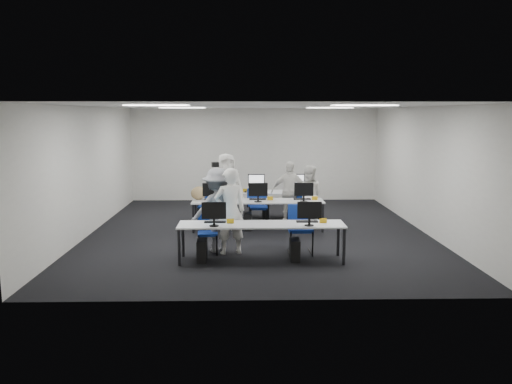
{
  "coord_description": "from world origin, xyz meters",
  "views": [
    {
      "loc": [
        -0.32,
        -11.78,
        2.83
      ],
      "look_at": [
        -0.05,
        -0.17,
        1.0
      ],
      "focal_mm": 35.0,
      "sensor_mm": 36.0,
      "label": 1
    }
  ],
  "objects_px": {
    "chair_1": "(300,238)",
    "student_0": "(230,211)",
    "desk_mid": "(258,203)",
    "student_2": "(227,189)",
    "photographer": "(218,210)",
    "chair_5": "(215,212)",
    "chair_6": "(256,211)",
    "student_1": "(308,195)",
    "chair_7": "(303,212)",
    "desk_front": "(261,226)",
    "chair_4": "(302,213)",
    "student_3": "(289,192)",
    "chair_2": "(209,214)",
    "chair_0": "(208,241)",
    "chair_3": "(259,214)"
  },
  "relations": [
    {
      "from": "chair_2",
      "to": "student_1",
      "type": "xyz_separation_m",
      "value": [
        2.53,
        -0.0,
        0.46
      ]
    },
    {
      "from": "chair_4",
      "to": "student_2",
      "type": "xyz_separation_m",
      "value": [
        -1.95,
        -0.0,
        0.64
      ]
    },
    {
      "from": "desk_front",
      "to": "student_0",
      "type": "relative_size",
      "value": 1.81
    },
    {
      "from": "chair_0",
      "to": "student_1",
      "type": "bearing_deg",
      "value": 42.35
    },
    {
      "from": "chair_7",
      "to": "photographer",
      "type": "height_order",
      "value": "photographer"
    },
    {
      "from": "chair_2",
      "to": "chair_3",
      "type": "relative_size",
      "value": 1.06
    },
    {
      "from": "chair_1",
      "to": "student_1",
      "type": "distance_m",
      "value": 2.71
    },
    {
      "from": "desk_mid",
      "to": "student_1",
      "type": "height_order",
      "value": "student_1"
    },
    {
      "from": "chair_2",
      "to": "chair_6",
      "type": "height_order",
      "value": "chair_2"
    },
    {
      "from": "chair_3",
      "to": "photographer",
      "type": "relative_size",
      "value": 0.52
    },
    {
      "from": "chair_0",
      "to": "chair_7",
      "type": "height_order",
      "value": "chair_7"
    },
    {
      "from": "chair_4",
      "to": "chair_1",
      "type": "bearing_deg",
      "value": -81.93
    },
    {
      "from": "chair_5",
      "to": "chair_3",
      "type": "bearing_deg",
      "value": -5.92
    },
    {
      "from": "chair_5",
      "to": "desk_front",
      "type": "bearing_deg",
      "value": -59.67
    },
    {
      "from": "chair_5",
      "to": "photographer",
      "type": "bearing_deg",
      "value": -72.61
    },
    {
      "from": "desk_mid",
      "to": "student_2",
      "type": "bearing_deg",
      "value": 140.08
    },
    {
      "from": "chair_6",
      "to": "student_1",
      "type": "height_order",
      "value": "student_1"
    },
    {
      "from": "chair_2",
      "to": "chair_5",
      "type": "height_order",
      "value": "chair_2"
    },
    {
      "from": "chair_1",
      "to": "photographer",
      "type": "distance_m",
      "value": 1.79
    },
    {
      "from": "chair_4",
      "to": "chair_5",
      "type": "xyz_separation_m",
      "value": [
        -2.27,
        0.23,
        -0.01
      ]
    },
    {
      "from": "chair_4",
      "to": "chair_7",
      "type": "distance_m",
      "value": 0.2
    },
    {
      "from": "student_3",
      "to": "chair_7",
      "type": "bearing_deg",
      "value": 9.47
    },
    {
      "from": "chair_3",
      "to": "photographer",
      "type": "xyz_separation_m",
      "value": [
        -0.91,
        -2.4,
        0.58
      ]
    },
    {
      "from": "chair_4",
      "to": "student_3",
      "type": "distance_m",
      "value": 0.65
    },
    {
      "from": "chair_7",
      "to": "student_2",
      "type": "height_order",
      "value": "student_2"
    },
    {
      "from": "chair_1",
      "to": "student_3",
      "type": "relative_size",
      "value": 0.61
    },
    {
      "from": "student_1",
      "to": "student_2",
      "type": "bearing_deg",
      "value": 10.49
    },
    {
      "from": "chair_3",
      "to": "student_2",
      "type": "relative_size",
      "value": 0.5
    },
    {
      "from": "chair_5",
      "to": "student_1",
      "type": "relative_size",
      "value": 0.55
    },
    {
      "from": "chair_6",
      "to": "student_0",
      "type": "xyz_separation_m",
      "value": [
        -0.6,
        -3.02,
        0.59
      ]
    },
    {
      "from": "student_2",
      "to": "desk_front",
      "type": "bearing_deg",
      "value": -88.24
    },
    {
      "from": "student_2",
      "to": "photographer",
      "type": "relative_size",
      "value": 1.05
    },
    {
      "from": "chair_3",
      "to": "student_3",
      "type": "distance_m",
      "value": 1.02
    },
    {
      "from": "chair_0",
      "to": "chair_5",
      "type": "xyz_separation_m",
      "value": [
        -0.02,
        2.95,
        0.01
      ]
    },
    {
      "from": "desk_front",
      "to": "chair_6",
      "type": "relative_size",
      "value": 3.49
    },
    {
      "from": "chair_6",
      "to": "student_0",
      "type": "relative_size",
      "value": 0.52
    },
    {
      "from": "desk_front",
      "to": "chair_6",
      "type": "distance_m",
      "value": 3.53
    },
    {
      "from": "student_2",
      "to": "chair_5",
      "type": "bearing_deg",
      "value": 131.73
    },
    {
      "from": "desk_mid",
      "to": "student_3",
      "type": "relative_size",
      "value": 1.98
    },
    {
      "from": "chair_2",
      "to": "chair_4",
      "type": "relative_size",
      "value": 1.1
    },
    {
      "from": "chair_1",
      "to": "student_2",
      "type": "xyz_separation_m",
      "value": [
        -1.59,
        2.77,
        0.6
      ]
    },
    {
      "from": "chair_0",
      "to": "student_0",
      "type": "relative_size",
      "value": 0.46
    },
    {
      "from": "chair_7",
      "to": "student_1",
      "type": "relative_size",
      "value": 0.54
    },
    {
      "from": "chair_7",
      "to": "student_2",
      "type": "distance_m",
      "value": 2.12
    },
    {
      "from": "chair_1",
      "to": "student_0",
      "type": "relative_size",
      "value": 0.56
    },
    {
      "from": "chair_0",
      "to": "chair_3",
      "type": "relative_size",
      "value": 0.89
    },
    {
      "from": "chair_2",
      "to": "student_1",
      "type": "relative_size",
      "value": 0.63
    },
    {
      "from": "chair_5",
      "to": "student_0",
      "type": "bearing_deg",
      "value": -68.02
    },
    {
      "from": "chair_3",
      "to": "student_1",
      "type": "bearing_deg",
      "value": 1.04
    },
    {
      "from": "chair_7",
      "to": "photographer",
      "type": "xyz_separation_m",
      "value": [
        -2.09,
        -2.76,
        0.6
      ]
    }
  ]
}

